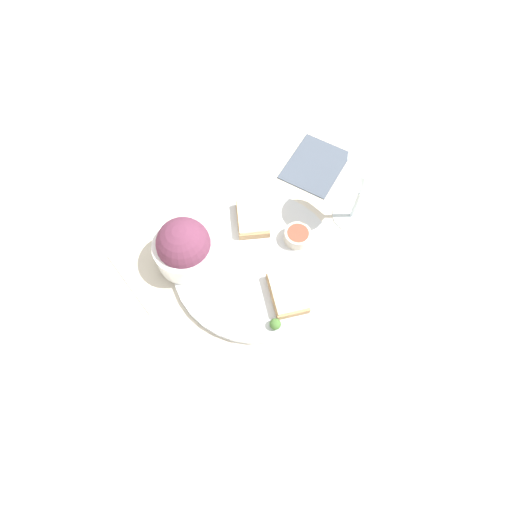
{
  "coord_description": "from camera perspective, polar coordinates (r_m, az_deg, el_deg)",
  "views": [
    {
      "loc": [
        -0.33,
        -0.02,
        0.71
      ],
      "look_at": [
        0.0,
        0.0,
        0.03
      ],
      "focal_mm": 28.0,
      "sensor_mm": 36.0,
      "label": 1
    }
  ],
  "objects": [
    {
      "name": "salad_bowl",
      "position": [
        0.75,
        -10.18,
        1.15
      ],
      "size": [
        0.12,
        0.12,
        0.1
      ],
      "color": "white",
      "rests_on": "dinner_plate"
    },
    {
      "name": "cheese_toast_near",
      "position": [
        0.73,
        4.55,
        -5.22
      ],
      "size": [
        0.1,
        0.08,
        0.03
      ],
      "color": "tan",
      "rests_on": "dinner_plate"
    },
    {
      "name": "sauce_ramekin",
      "position": [
        0.78,
        5.95,
        2.9
      ],
      "size": [
        0.05,
        0.05,
        0.03
      ],
      "color": "beige",
      "rests_on": "dinner_plate"
    },
    {
      "name": "napkin",
      "position": [
        0.92,
        8.46,
        12.75
      ],
      "size": [
        0.18,
        0.17,
        0.01
      ],
      "color": "#4C5666",
      "rests_on": "ground_plane"
    },
    {
      "name": "ground_plane",
      "position": [
        0.78,
        0.0,
        -1.09
      ],
      "size": [
        4.0,
        4.0,
        0.0
      ],
      "primitive_type": "plane",
      "color": "beige"
    },
    {
      "name": "cheese_toast_far",
      "position": [
        0.8,
        -0.5,
        5.47
      ],
      "size": [
        0.09,
        0.07,
        0.03
      ],
      "color": "tan",
      "rests_on": "dinner_plate"
    },
    {
      "name": "dinner_plate",
      "position": [
        0.78,
        0.0,
        -0.88
      ],
      "size": [
        0.32,
        0.32,
        0.01
      ],
      "color": "silver",
      "rests_on": "ground_plane"
    },
    {
      "name": "garnish",
      "position": [
        0.72,
        2.78,
        -9.69
      ],
      "size": [
        0.02,
        0.02,
        0.02
      ],
      "color": "#477533",
      "rests_on": "dinner_plate"
    },
    {
      "name": "fork",
      "position": [
        0.8,
        -17.65,
        -3.7
      ],
      "size": [
        0.12,
        0.11,
        0.01
      ],
      "color": "silver",
      "rests_on": "ground_plane"
    },
    {
      "name": "wine_glass",
      "position": [
        0.76,
        15.43,
        10.5
      ],
      "size": [
        0.09,
        0.09,
        0.18
      ],
      "color": "silver",
      "rests_on": "ground_plane"
    }
  ]
}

